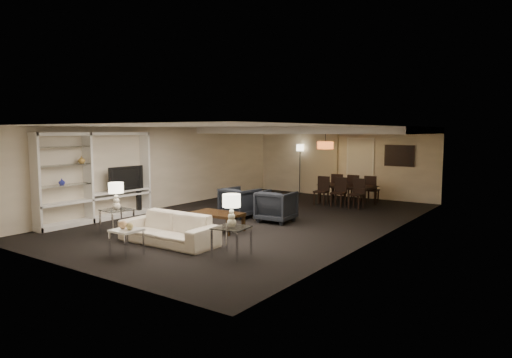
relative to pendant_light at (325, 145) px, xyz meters
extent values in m
plane|color=black|center=(-0.30, -3.50, -1.92)|extent=(11.00, 11.00, 0.00)
cube|color=silver|center=(-0.30, -3.50, 0.58)|extent=(7.00, 11.00, 0.02)
cube|color=beige|center=(-0.30, 2.00, -0.67)|extent=(7.00, 0.02, 2.50)
cube|color=beige|center=(-0.30, -9.00, -0.67)|extent=(7.00, 0.02, 2.50)
cube|color=beige|center=(-3.80, -3.50, -0.67)|extent=(0.02, 11.00, 2.50)
cube|color=beige|center=(3.20, -3.50, -0.67)|extent=(0.02, 11.00, 2.50)
cube|color=silver|center=(-0.30, 0.00, 0.48)|extent=(7.00, 4.00, 0.20)
cube|color=beige|center=(-1.20, 1.92, -0.72)|extent=(1.50, 0.12, 2.40)
cube|color=silver|center=(0.40, 1.97, -0.87)|extent=(0.90, 0.05, 2.10)
cube|color=#142D38|center=(1.80, 1.96, -0.37)|extent=(0.95, 0.04, 0.65)
cylinder|color=#D8591E|center=(0.00, 0.00, 0.00)|extent=(0.52, 0.52, 0.24)
imported|color=beige|center=(-0.28, -6.76, -1.60)|extent=(2.23, 0.91, 0.65)
imported|color=black|center=(-0.88, -3.46, -1.51)|extent=(0.98, 1.01, 0.82)
imported|color=black|center=(0.32, -3.46, -1.51)|extent=(0.94, 0.97, 0.82)
sphere|color=tan|center=(-0.38, -7.86, -1.33)|extent=(0.16, 0.16, 0.16)
sphere|color=tan|center=(-0.18, -7.86, -1.34)|extent=(0.14, 0.14, 0.14)
imported|color=black|center=(-3.58, -5.26, -0.84)|extent=(1.15, 0.15, 0.66)
imported|color=#232A98|center=(-3.61, -7.10, -0.78)|extent=(0.15, 0.15, 0.16)
imported|color=#AF853A|center=(-3.61, -6.53, -0.27)|extent=(0.18, 0.18, 0.18)
cube|color=black|center=(-3.50, -4.80, -1.41)|extent=(0.11, 0.11, 1.02)
imported|color=black|center=(0.64, 0.33, -1.61)|extent=(1.86, 1.17, 0.62)
camera|label=1|loc=(6.70, -13.45, 0.46)|focal=32.00mm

